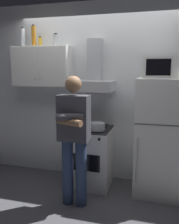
{
  "coord_description": "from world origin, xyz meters",
  "views": [
    {
      "loc": [
        0.89,
        -3.15,
        1.73
      ],
      "look_at": [
        0.0,
        0.0,
        1.15
      ],
      "focal_mm": 39.91,
      "sensor_mm": 36.0,
      "label": 1
    }
  ],
  "objects_px": {
    "microwave": "(162,67)",
    "refrigerator": "(158,137)",
    "person_standing": "(74,136)",
    "cooking_pot": "(98,126)",
    "bottle_liquor_amber": "(34,36)",
    "upper_cabinet": "(43,67)",
    "range_hood": "(93,77)",
    "bottle_spice_jar": "(40,42)",
    "stove_oven": "(91,156)",
    "bottle_canister_steel": "(56,40)",
    "bottle_vodka_clear": "(23,38)"
  },
  "relations": [
    {
      "from": "microwave",
      "to": "refrigerator",
      "type": "bearing_deg",
      "value": -89.1
    },
    {
      "from": "person_standing",
      "to": "cooking_pot",
      "type": "distance_m",
      "value": 0.52
    },
    {
      "from": "microwave",
      "to": "bottle_liquor_amber",
      "type": "bearing_deg",
      "value": 177.68
    },
    {
      "from": "refrigerator",
      "to": "cooking_pot",
      "type": "relative_size",
      "value": 5.11
    },
    {
      "from": "refrigerator",
      "to": "upper_cabinet",
      "type": "bearing_deg",
      "value": 175.93
    },
    {
      "from": "upper_cabinet",
      "to": "microwave",
      "type": "bearing_deg",
      "value": -3.48
    },
    {
      "from": "range_hood",
      "to": "person_standing",
      "type": "relative_size",
      "value": 0.46
    },
    {
      "from": "upper_cabinet",
      "to": "bottle_spice_jar",
      "type": "relative_size",
      "value": 5.94
    },
    {
      "from": "upper_cabinet",
      "to": "stove_oven",
      "type": "bearing_deg",
      "value": -8.9
    },
    {
      "from": "stove_oven",
      "to": "range_hood",
      "type": "distance_m",
      "value": 1.17
    },
    {
      "from": "microwave",
      "to": "person_standing",
      "type": "distance_m",
      "value": 1.45
    },
    {
      "from": "bottle_spice_jar",
      "to": "bottle_canister_steel",
      "type": "distance_m",
      "value": 0.27
    },
    {
      "from": "microwave",
      "to": "bottle_vodka_clear",
      "type": "height_order",
      "value": "bottle_vodka_clear"
    },
    {
      "from": "person_standing",
      "to": "cooking_pot",
      "type": "height_order",
      "value": "person_standing"
    },
    {
      "from": "range_hood",
      "to": "refrigerator",
      "type": "xyz_separation_m",
      "value": [
        0.95,
        -0.13,
        -0.8
      ]
    },
    {
      "from": "cooking_pot",
      "to": "bottle_liquor_amber",
      "type": "bearing_deg",
      "value": 168.45
    },
    {
      "from": "upper_cabinet",
      "to": "refrigerator",
      "type": "bearing_deg",
      "value": -4.07
    },
    {
      "from": "person_standing",
      "to": "bottle_vodka_clear",
      "type": "distance_m",
      "value": 1.84
    },
    {
      "from": "stove_oven",
      "to": "microwave",
      "type": "xyz_separation_m",
      "value": [
        0.95,
        0.02,
        1.31
      ]
    },
    {
      "from": "bottle_canister_steel",
      "to": "person_standing",
      "type": "bearing_deg",
      "value": -54.33
    },
    {
      "from": "microwave",
      "to": "bottle_canister_steel",
      "type": "height_order",
      "value": "bottle_canister_steel"
    },
    {
      "from": "microwave",
      "to": "cooking_pot",
      "type": "xyz_separation_m",
      "value": [
        -0.82,
        -0.14,
        -0.81
      ]
    },
    {
      "from": "bottle_liquor_amber",
      "to": "cooking_pot",
      "type": "bearing_deg",
      "value": -11.55
    },
    {
      "from": "range_hood",
      "to": "cooking_pot",
      "type": "bearing_deg",
      "value": -62.12
    },
    {
      "from": "upper_cabinet",
      "to": "bottle_canister_steel",
      "type": "distance_m",
      "value": 0.45
    },
    {
      "from": "stove_oven",
      "to": "bottle_vodka_clear",
      "type": "bearing_deg",
      "value": 173.23
    },
    {
      "from": "bottle_canister_steel",
      "to": "bottle_spice_jar",
      "type": "bearing_deg",
      "value": 176.15
    },
    {
      "from": "bottle_liquor_amber",
      "to": "bottle_spice_jar",
      "type": "distance_m",
      "value": 0.12
    },
    {
      "from": "range_hood",
      "to": "refrigerator",
      "type": "relative_size",
      "value": 0.47
    },
    {
      "from": "range_hood",
      "to": "cooking_pot",
      "type": "height_order",
      "value": "range_hood"
    },
    {
      "from": "upper_cabinet",
      "to": "microwave",
      "type": "xyz_separation_m",
      "value": [
        1.75,
        -0.11,
        -0.01
      ]
    },
    {
      "from": "range_hood",
      "to": "bottle_spice_jar",
      "type": "relative_size",
      "value": 4.95
    },
    {
      "from": "upper_cabinet",
      "to": "range_hood",
      "type": "xyz_separation_m",
      "value": [
        0.8,
        0.0,
        -0.15
      ]
    },
    {
      "from": "person_standing",
      "to": "bottle_spice_jar",
      "type": "distance_m",
      "value": 1.63
    },
    {
      "from": "stove_oven",
      "to": "bottle_vodka_clear",
      "type": "height_order",
      "value": "bottle_vodka_clear"
    },
    {
      "from": "bottle_vodka_clear",
      "to": "cooking_pot",
      "type": "bearing_deg",
      "value": -11.37
    },
    {
      "from": "stove_oven",
      "to": "refrigerator",
      "type": "relative_size",
      "value": 0.55
    },
    {
      "from": "upper_cabinet",
      "to": "bottle_liquor_amber",
      "type": "distance_m",
      "value": 0.47
    },
    {
      "from": "person_standing",
      "to": "bottle_canister_steel",
      "type": "xyz_separation_m",
      "value": [
        -0.52,
        0.73,
        1.23
      ]
    },
    {
      "from": "cooking_pot",
      "to": "bottle_spice_jar",
      "type": "distance_m",
      "value": 1.55
    },
    {
      "from": "stove_oven",
      "to": "bottle_liquor_amber",
      "type": "relative_size",
      "value": 2.77
    },
    {
      "from": "upper_cabinet",
      "to": "bottle_spice_jar",
      "type": "distance_m",
      "value": 0.37
    },
    {
      "from": "stove_oven",
      "to": "cooking_pot",
      "type": "bearing_deg",
      "value": -42.49
    },
    {
      "from": "microwave",
      "to": "person_standing",
      "type": "height_order",
      "value": "microwave"
    },
    {
      "from": "range_hood",
      "to": "microwave",
      "type": "distance_m",
      "value": 0.97
    },
    {
      "from": "stove_oven",
      "to": "bottle_canister_steel",
      "type": "height_order",
      "value": "bottle_canister_steel"
    },
    {
      "from": "person_standing",
      "to": "bottle_canister_steel",
      "type": "height_order",
      "value": "bottle_canister_steel"
    },
    {
      "from": "person_standing",
      "to": "bottle_liquor_amber",
      "type": "xyz_separation_m",
      "value": [
        -0.87,
        0.7,
        1.3
      ]
    },
    {
      "from": "bottle_spice_jar",
      "to": "bottle_vodka_clear",
      "type": "relative_size",
      "value": 0.52
    },
    {
      "from": "range_hood",
      "to": "person_standing",
      "type": "distance_m",
      "value": 1.01
    }
  ]
}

